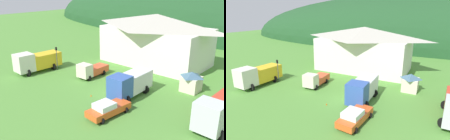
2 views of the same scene
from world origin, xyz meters
TOP-DOWN VIEW (x-y plane):
  - ground_plane at (0.00, 0.00)m, footprint 200.00×200.00m
  - depot_building at (-3.42, 15.84)m, footprint 19.02×11.20m
  - play_shed_cream at (7.12, 8.08)m, footprint 2.38×2.56m
  - heavy_rig_striped at (-15.09, -1.08)m, footprint 3.58×7.58m
  - light_truck_cream at (-6.65, 2.98)m, footprint 2.64×5.29m
  - box_truck_blue at (2.04, 1.38)m, footprint 3.30×6.84m
  - tow_truck_silver at (12.94, 1.61)m, footprint 3.51×7.81m
  - service_pickup_orange at (3.34, -4.12)m, footprint 2.70×5.24m
  - traffic_light_west at (-13.31, 1.62)m, footprint 0.20×0.32m
  - traffic_cone_near_pickup at (-1.54, -1.93)m, footprint 0.36×0.36m

SIDE VIEW (x-z plane):
  - ground_plane at x=0.00m, z-range 0.00..0.00m
  - traffic_cone_near_pickup at x=-1.54m, z-range -0.28..0.28m
  - service_pickup_orange at x=3.34m, z-range 0.00..1.66m
  - light_truck_cream at x=-6.65m, z-range -0.05..2.30m
  - play_shed_cream at x=7.12m, z-range 0.04..2.74m
  - tow_truck_silver at x=12.94m, z-range 0.00..3.40m
  - box_truck_blue at x=2.04m, z-range 0.15..3.39m
  - heavy_rig_striped at x=-15.09m, z-range 0.11..3.44m
  - traffic_light_west at x=-13.31m, z-range 0.46..4.33m
  - depot_building at x=-3.42m, z-range 0.13..8.85m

